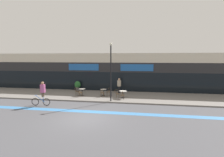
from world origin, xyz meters
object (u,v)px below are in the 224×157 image
bistro_table_2 (123,93)px  cafe_chair_2_near (122,94)px  cafe_chair_0_near (80,92)px  cafe_chair_1_side (109,91)px  cyclist_0 (42,92)px  planter_pot (78,85)px  cafe_chair_2_side (117,93)px  cafe_chair_1_near (102,92)px  bistro_table_0 (82,91)px  pedestrian_near_end (119,84)px  bistro_table_1 (103,91)px  lamp_post (111,68)px  cafe_chair_0_side (77,91)px

bistro_table_2 → cafe_chair_2_near: size_ratio=0.89×
cafe_chair_0_near → cafe_chair_1_side: size_ratio=1.00×
cafe_chair_0_near → cyclist_0: bearing=141.1°
planter_pot → cafe_chair_2_near: bearing=-32.1°
bistro_table_2 → cafe_chair_2_side: cafe_chair_2_side is taller
cafe_chair_1_near → planter_pot: planter_pot is taller
bistro_table_0 → planter_pot: planter_pot is taller
cafe_chair_2_side → pedestrian_near_end: 2.66m
bistro_table_0 → cafe_chair_2_near: 4.80m
cafe_chair_2_side → bistro_table_1: bearing=158.4°
bistro_table_0 → cafe_chair_1_side: 3.02m
bistro_table_1 → lamp_post: 3.73m
bistro_table_0 → planter_pot: (-1.54, 2.73, 0.14)m
bistro_table_0 → cyclist_0: 4.80m
cafe_chair_0_near → cafe_chair_0_side: size_ratio=1.00×
lamp_post → planter_pot: bearing=137.8°
cafe_chair_0_near → lamp_post: (3.60, -1.31, 2.70)m
bistro_table_0 → cafe_chair_2_side: size_ratio=0.85×
cafe_chair_0_near → planter_pot: size_ratio=0.74×
cafe_chair_0_side → planter_pot: (-0.92, 2.72, 0.17)m
planter_pot → pedestrian_near_end: pedestrian_near_end is taller
planter_pot → bistro_table_2: bearing=-27.7°
cafe_chair_0_near → pedestrian_near_end: 4.79m
cafe_chair_1_side → planter_pot: size_ratio=0.74×
bistro_table_0 → bistro_table_2: bearing=-6.5°
planter_pot → cafe_chair_2_side: bearing=-30.3°
cafe_chair_0_near → cafe_chair_1_near: size_ratio=1.00×
lamp_post → cafe_chair_0_near: bearing=160.0°
bistro_table_2 → lamp_post: size_ratio=0.14×
bistro_table_0 → cyclist_0: (-2.31, -4.15, 0.63)m
cyclist_0 → pedestrian_near_end: size_ratio=1.24×
cafe_chair_0_near → pedestrian_near_end: bearing=-60.8°
cafe_chair_2_near → planter_pot: planter_pot is taller
cyclist_0 → bistro_table_1: bearing=-140.4°
planter_pot → cafe_chair_1_side: bearing=-27.7°
cafe_chair_2_side → pedestrian_near_end: (-0.11, 2.61, 0.54)m
cafe_chair_1_near → lamp_post: size_ratio=0.16×
cafe_chair_1_side → lamp_post: size_ratio=0.16×
planter_pot → cyclist_0: size_ratio=0.55×
cyclist_0 → cafe_chair_2_side: bearing=-154.3°
cafe_chair_2_near → planter_pot: size_ratio=0.74×
bistro_table_1 → cafe_chair_1_side: bearing=0.9°
cafe_chair_2_near → pedestrian_near_end: size_ratio=0.51×
cafe_chair_0_near → planter_pot: bearing=19.3°
bistro_table_0 → bistro_table_2: same height
planter_pot → bistro_table_1: bearing=-31.5°
bistro_table_1 → cafe_chair_0_side: cafe_chair_0_side is taller
cafe_chair_0_side → planter_pot: planter_pot is taller
bistro_table_1 → cafe_chair_1_near: (0.01, -0.63, 0.00)m
cafe_chair_1_near → bistro_table_0: bearing=78.2°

